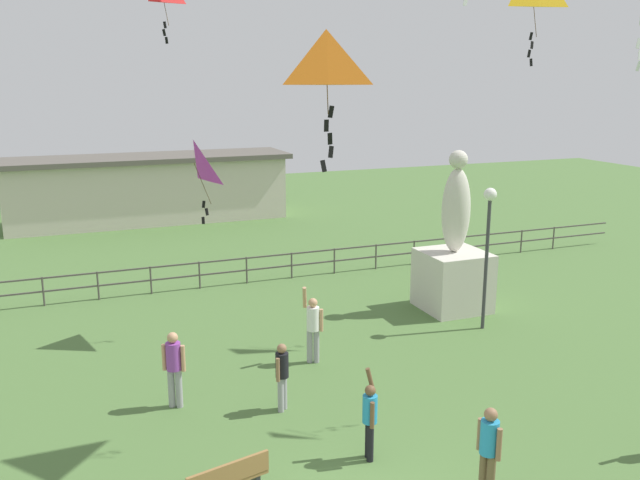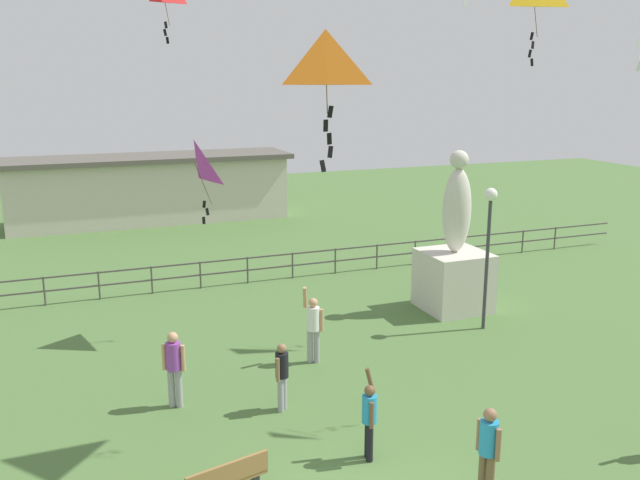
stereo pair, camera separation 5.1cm
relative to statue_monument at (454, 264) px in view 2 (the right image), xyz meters
name	(u,v)px [view 2 (the right image)]	position (x,y,z in m)	size (l,w,h in m)	color
statue_monument	(454,264)	(0.00, 0.00, 0.00)	(1.91, 1.91, 4.95)	beige
lamppost	(489,227)	(-0.10, -1.81, 1.56)	(0.36, 0.36, 4.09)	#38383D
person_0	(282,372)	(-7.04, -4.40, -0.56)	(0.36, 0.35, 1.54)	#99999E
person_1	(488,448)	(-4.79, -8.69, -0.47)	(0.31, 0.50, 1.69)	brown
person_4	(369,416)	(-6.12, -6.84, -0.56)	(0.34, 0.46, 1.77)	black
person_6	(174,364)	(-9.16, -3.39, -0.45)	(0.47, 0.32, 1.73)	#99999E
person_7	(313,325)	(-5.51, -2.26, -0.44)	(0.51, 0.42, 2.00)	#99999E
kite_1	(195,165)	(-7.76, 0.57, 3.36)	(0.81, 1.17, 2.25)	#B22DB2
kite_2	(326,64)	(-6.94, -6.65, 5.81)	(1.08, 0.55, 2.28)	orange
waterfront_railing	(181,273)	(-7.57, 4.93, -0.82)	(36.02, 0.06, 0.95)	#4C4742
pavilion_building	(150,188)	(-6.93, 16.93, 0.23)	(13.92, 3.75, 3.30)	beige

